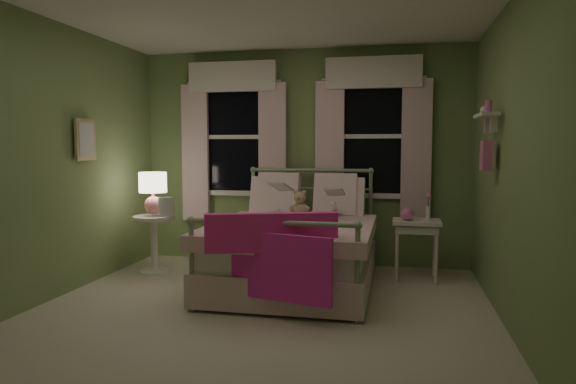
% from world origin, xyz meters
% --- Properties ---
extents(room_shell, '(4.20, 4.20, 4.20)m').
position_xyz_m(room_shell, '(0.00, 0.00, 1.30)').
color(room_shell, beige).
rests_on(room_shell, ground).
extents(bed, '(1.58, 2.04, 1.18)m').
position_xyz_m(bed, '(0.13, 1.02, 0.38)').
color(bed, white).
rests_on(bed, ground).
extents(pink_throw, '(1.08, 0.45, 0.71)m').
position_xyz_m(pink_throw, '(0.13, -0.01, 0.61)').
color(pink_throw, '#F7309B').
rests_on(pink_throw, bed).
extents(child_left, '(0.31, 0.27, 0.73)m').
position_xyz_m(child_left, '(-0.15, 1.44, 0.93)').
color(child_left, '#F7D1DD').
rests_on(child_left, bed).
extents(child_right, '(0.43, 0.38, 0.73)m').
position_xyz_m(child_right, '(0.41, 1.44, 0.93)').
color(child_right, '#F7D1DD').
rests_on(child_right, bed).
extents(book_left, '(0.22, 0.16, 0.26)m').
position_xyz_m(book_left, '(-0.15, 1.19, 0.96)').
color(book_left, beige).
rests_on(book_left, child_left).
extents(book_right, '(0.20, 0.12, 0.26)m').
position_xyz_m(book_right, '(0.41, 1.19, 0.92)').
color(book_right, beige).
rests_on(book_right, child_right).
extents(teddy_bear, '(0.23, 0.18, 0.31)m').
position_xyz_m(teddy_bear, '(0.13, 1.28, 0.79)').
color(teddy_bear, tan).
rests_on(teddy_bear, bed).
extents(nightstand_left, '(0.46, 0.46, 0.65)m').
position_xyz_m(nightstand_left, '(-1.54, 1.24, 0.42)').
color(nightstand_left, white).
rests_on(nightstand_left, ground).
extents(table_lamp, '(0.31, 0.31, 0.48)m').
position_xyz_m(table_lamp, '(-1.54, 1.24, 0.95)').
color(table_lamp, pink).
rests_on(table_lamp, nightstand_left).
extents(book_nightstand, '(0.22, 0.26, 0.02)m').
position_xyz_m(book_nightstand, '(-1.44, 1.16, 0.66)').
color(book_nightstand, beige).
rests_on(book_nightstand, nightstand_left).
extents(nightstand_right, '(0.50, 0.40, 0.64)m').
position_xyz_m(nightstand_right, '(1.35, 1.52, 0.55)').
color(nightstand_right, white).
rests_on(nightstand_right, ground).
extents(pink_toy, '(0.14, 0.19, 0.14)m').
position_xyz_m(pink_toy, '(1.25, 1.51, 0.71)').
color(pink_toy, pink).
rests_on(pink_toy, nightstand_right).
extents(bud_vase, '(0.06, 0.06, 0.28)m').
position_xyz_m(bud_vase, '(1.47, 1.57, 0.79)').
color(bud_vase, white).
rests_on(bud_vase, nightstand_right).
extents(window_left, '(1.34, 0.13, 1.96)m').
position_xyz_m(window_left, '(-0.85, 2.03, 1.62)').
color(window_left, black).
rests_on(window_left, room_shell).
extents(window_right, '(1.34, 0.13, 1.96)m').
position_xyz_m(window_right, '(0.85, 2.03, 1.62)').
color(window_right, black).
rests_on(window_right, room_shell).
extents(wall_shelf, '(0.15, 0.50, 0.60)m').
position_xyz_m(wall_shelf, '(1.90, 0.70, 1.52)').
color(wall_shelf, white).
rests_on(wall_shelf, room_shell).
extents(framed_picture, '(0.03, 0.32, 0.42)m').
position_xyz_m(framed_picture, '(-1.95, 0.60, 1.50)').
color(framed_picture, beige).
rests_on(framed_picture, room_shell).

